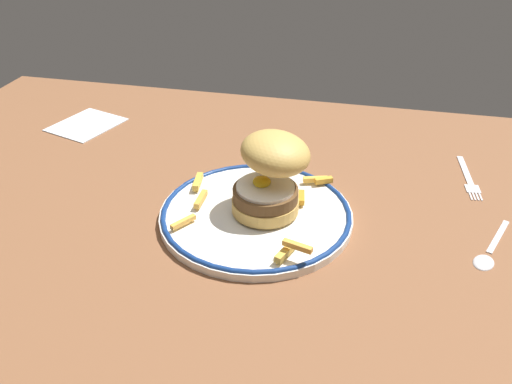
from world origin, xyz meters
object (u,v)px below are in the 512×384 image
at_px(spoon, 487,255).
at_px(napkin, 86,124).
at_px(burger, 271,172).
at_px(dinner_plate, 256,214).
at_px(fork, 468,178).

height_order(spoon, napkin, spoon).
distance_m(burger, spoon, 0.31).
height_order(dinner_plate, spoon, dinner_plate).
relative_size(burger, napkin, 0.95).
bearing_deg(napkin, fork, -4.06).
distance_m(dinner_plate, burger, 0.07).
distance_m(dinner_plate, spoon, 0.32).
relative_size(dinner_plate, burger, 2.35).
height_order(fork, napkin, same).
height_order(dinner_plate, napkin, dinner_plate).
xyz_separation_m(fork, napkin, (-0.72, 0.05, 0.00)).
distance_m(spoon, napkin, 0.77).
bearing_deg(dinner_plate, burger, 36.06).
bearing_deg(burger, dinner_plate, -143.94).
xyz_separation_m(spoon, napkin, (-0.72, 0.26, -0.00)).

